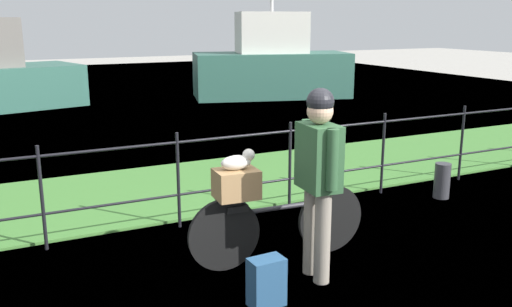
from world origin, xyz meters
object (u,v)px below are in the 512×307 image
Objects in this scene: mooring_bollard at (442,181)px; terrier_dog at (239,161)px; moored_boat_mid at (271,66)px; wooden_crate at (236,184)px; bicycle_main at (277,225)px; backpack_on_paving at (266,282)px; cyclist_person at (319,168)px.

terrier_dog is at bearing -167.39° from mooring_bollard.
moored_boat_mid is at bearing 60.79° from terrier_dog.
moored_boat_mid is (5.63, 10.03, 0.10)m from wooden_crate.
bicycle_main is 0.87m from backpack_on_paving.
cyclist_person is 1.04m from backpack_on_paving.
cyclist_person is 11.68m from moored_boat_mid.
bicycle_main is at bearing -117.46° from moored_boat_mid.
wooden_crate is 3.32m from mooring_bollard.
mooring_bollard is (3.26, 1.44, 0.03)m from backpack_on_paving.
moored_boat_mid reaches higher than mooring_bollard.
terrier_dog is 0.80× the size of backpack_on_paving.
bicycle_main is 0.37× the size of moored_boat_mid.
backpack_on_paving is 0.88× the size of mooring_bollard.
backpack_on_paving is at bearing -97.60° from terrier_dog.
backpack_on_paving is at bearing -95.67° from wooden_crate.
wooden_crate is 0.23× the size of cyclist_person.
bicycle_main is at bearing 106.92° from cyclist_person.
moored_boat_mid is at bearing 62.54° from bicycle_main.
bicycle_main is 1.05× the size of cyclist_person.
terrier_dog is 0.19× the size of cyclist_person.
wooden_crate is 0.84× the size of mooring_bollard.
bicycle_main is at bearing 53.23° from backpack_on_paving.
backpack_on_paving is at bearing -156.18° from mooring_bollard.
moored_boat_mid is at bearing 75.29° from mooring_bollard.
terrier_dog is (-0.38, 0.02, 0.65)m from bicycle_main.
terrier_dog reaches higher than bicycle_main.
backpack_on_paving is (-0.48, -0.71, -0.16)m from bicycle_main.
cyclist_person reaches higher than terrier_dog.
cyclist_person is at bearing 19.11° from backpack_on_paving.
cyclist_person is 4.21× the size of backpack_on_paving.
wooden_crate is at bearing 138.37° from cyclist_person.
mooring_bollard is at bearing 14.76° from bicycle_main.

